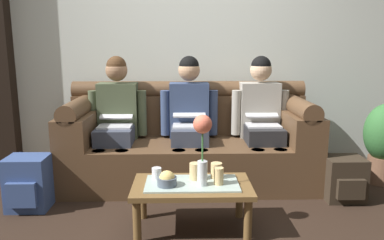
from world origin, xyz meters
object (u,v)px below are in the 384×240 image
at_px(cup_near_left, 157,173).
at_px(backpack_left, 28,183).
at_px(person_left, 117,116).
at_px(cup_near_right, 216,170).
at_px(cup_far_left, 195,171).
at_px(person_middle, 189,115).
at_px(backpack_right, 344,179).
at_px(snack_bowl, 167,180).
at_px(flower_vase, 203,139).
at_px(coffee_table, 192,190).
at_px(cup_far_center, 219,176).
at_px(couch, 189,144).
at_px(person_right, 261,115).

height_order(cup_near_left, backpack_left, cup_near_left).
bearing_deg(cup_near_left, person_left, 115.36).
xyz_separation_m(cup_near_right, cup_far_left, (-0.16, -0.03, 0.00)).
xyz_separation_m(person_middle, cup_near_left, (-0.26, -0.93, -0.26)).
xyz_separation_m(cup_near_right, backpack_right, (1.14, 0.42, -0.23)).
relative_size(cup_near_left, backpack_left, 0.19).
bearing_deg(backpack_left, cup_near_left, -15.98).
height_order(snack_bowl, backpack_right, snack_bowl).
height_order(flower_vase, cup_near_left, flower_vase).
height_order(person_left, backpack_left, person_left).
distance_m(coffee_table, backpack_right, 1.43).
height_order(flower_vase, cup_far_left, flower_vase).
distance_m(flower_vase, backpack_left, 1.54).
bearing_deg(cup_far_center, flower_vase, -174.22).
relative_size(couch, cup_far_left, 19.16).
distance_m(couch, person_middle, 0.29).
bearing_deg(cup_near_right, snack_bowl, -157.35).
height_order(cup_near_right, cup_far_center, cup_far_center).
bearing_deg(person_right, coffee_table, -124.41).
xyz_separation_m(person_left, cup_far_center, (0.89, -1.05, -0.24)).
height_order(person_left, backpack_right, person_left).
bearing_deg(person_right, person_left, 180.00).
bearing_deg(person_left, cup_far_left, -52.70).
xyz_separation_m(coffee_table, cup_far_center, (0.19, -0.04, 0.12)).
bearing_deg(person_right, backpack_left, -162.84).
distance_m(person_left, coffee_table, 1.29).
bearing_deg(backpack_right, coffee_table, -158.81).
height_order(person_left, cup_far_center, person_left).
relative_size(person_right, cup_far_center, 10.04).
bearing_deg(couch, person_right, -0.34).
distance_m(coffee_table, backpack_left, 1.38).
bearing_deg(snack_bowl, cup_far_left, 31.33).
bearing_deg(couch, flower_vase, -86.18).
bearing_deg(cup_far_left, person_middle, 91.54).
distance_m(person_right, flower_vase, 1.24).
relative_size(backpack_left, backpack_right, 1.17).
height_order(cup_far_center, backpack_right, cup_far_center).
xyz_separation_m(cup_near_left, cup_far_center, (0.44, -0.12, 0.02)).
relative_size(snack_bowl, cup_far_center, 1.13).
height_order(cup_near_left, cup_far_center, cup_far_center).
xyz_separation_m(cup_far_center, backpack_left, (-1.51, 0.43, -0.20)).
relative_size(couch, coffee_table, 2.76).
bearing_deg(cup_far_left, backpack_right, 18.88).
bearing_deg(person_middle, cup_far_center, -79.92).
height_order(person_middle, person_right, same).
relative_size(cup_near_right, backpack_left, 0.26).
xyz_separation_m(cup_near_left, backpack_right, (1.58, 0.43, -0.21)).
xyz_separation_m(person_middle, cup_far_left, (0.03, -0.95, -0.24)).
distance_m(snack_bowl, cup_near_left, 0.16).
xyz_separation_m(cup_far_center, cup_far_left, (-0.16, 0.11, 0.00)).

